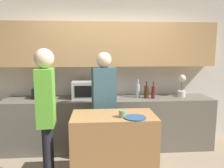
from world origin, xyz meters
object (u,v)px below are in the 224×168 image
bottle_2 (153,92)px  cup_0 (122,114)px  plate_on_island (135,118)px  person_center (104,98)px  microwave (88,89)px  potted_plant (182,86)px  bottle_0 (138,91)px  toaster (40,93)px  bottle_1 (146,92)px  person_left (46,108)px

bottle_2 → cup_0: 1.32m
plate_on_island → person_center: size_ratio=0.15×
microwave → potted_plant: 1.69m
microwave → plate_on_island: microwave is taller
bottle_2 → plate_on_island: 1.30m
bottle_0 → cup_0: (-0.43, -1.23, -0.05)m
toaster → bottle_0: (1.69, -0.03, 0.03)m
bottle_1 → person_left: (-1.47, -1.13, 0.03)m
bottle_1 → microwave: bearing=174.9°
toaster → plate_on_island: bearing=-42.9°
toaster → person_center: person_center is taller
bottle_0 → cup_0: bottle_0 is taller
potted_plant → person_center: bearing=-157.1°
bottle_1 → potted_plant: bearing=7.9°
person_left → microwave: bearing=155.0°
toaster → plate_on_island: (1.41, -1.31, -0.06)m
microwave → bottle_2: (1.13, -0.12, -0.04)m
toaster → bottle_2: bearing=-3.7°
toaster → bottle_1: 1.83m
bottle_1 → person_center: bearing=-146.1°
toaster → potted_plant: size_ratio=0.66×
microwave → bottle_0: (0.88, -0.03, -0.03)m
bottle_0 → person_left: (-1.32, -1.19, 0.02)m
bottle_0 → bottle_1: bearing=-22.6°
bottle_2 → microwave: bearing=173.8°
potted_plant → bottle_2: potted_plant is taller
bottle_2 → bottle_1: bearing=164.0°
toaster → bottle_1: bottle_1 is taller
bottle_1 → bottle_2: bottle_1 is taller
bottle_2 → potted_plant: bearing=12.7°
cup_0 → person_center: (-0.19, 0.66, 0.05)m
cup_0 → person_left: size_ratio=0.05×
microwave → potted_plant: size_ratio=1.32×
microwave → person_center: (0.26, -0.60, -0.03)m
person_left → person_center: (0.71, 0.62, -0.03)m
potted_plant → cup_0: 1.77m
bottle_0 → bottle_2: size_ratio=1.10×
potted_plant → person_center: person_center is taller
bottle_2 → bottle_0: bearing=160.2°
toaster → cup_0: 1.79m
bottle_0 → bottle_2: (0.25, -0.09, -0.01)m
potted_plant → person_left: bearing=-150.2°
bottle_0 → bottle_1: bottle_0 is taller
toaster → bottle_2: 1.95m
bottle_0 → person_center: 0.84m
bottle_0 → plate_on_island: 1.31m
bottle_0 → cup_0: 1.30m
person_left → bottle_2: bearing=119.8°
potted_plant → person_center: 1.55m
bottle_2 → cup_0: bottle_2 is taller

